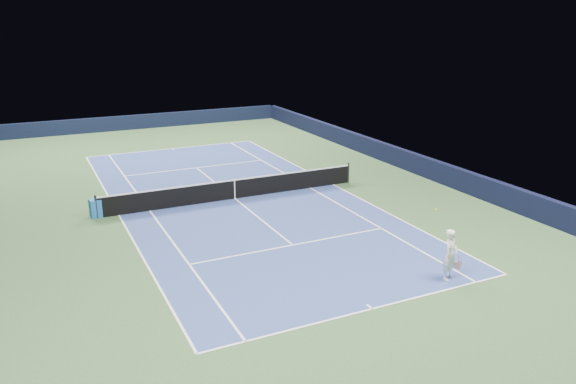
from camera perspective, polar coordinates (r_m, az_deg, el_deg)
name	(u,v)px	position (r m, az deg, el deg)	size (l,w,h in m)	color
ground	(235,199)	(27.31, -5.42, -0.68)	(40.00, 40.00, 0.00)	#33522C
wall_far	(146,121)	(45.80, -14.18, 6.99)	(22.00, 0.35, 1.10)	black
wall_right	(416,163)	(32.33, 12.86, 2.84)	(0.35, 40.00, 1.10)	black
court_surface	(235,199)	(27.31, -5.42, -0.68)	(10.97, 23.77, 0.01)	navy
baseline_far	(173,149)	(38.31, -11.65, 4.35)	(10.97, 0.08, 0.00)	white
baseline_near	(372,309)	(17.51, 8.56, -11.66)	(10.97, 0.08, 0.00)	white
sideline_doubles_right	(333,184)	(29.54, 4.60, 0.77)	(0.08, 23.77, 0.00)	white
sideline_doubles_left	(119,215)	(26.06, -16.80, -2.26)	(0.08, 23.77, 0.00)	white
sideline_singles_right	(310,188)	(28.90, 2.25, 0.43)	(0.08, 23.77, 0.00)	white
sideline_singles_left	(150,211)	(26.27, -13.86, -1.86)	(0.08, 23.77, 0.00)	white
service_line_far	(196,168)	(33.15, -9.28, 2.45)	(8.23, 0.08, 0.00)	white
service_line_near	(293,245)	(21.78, 0.49, -5.41)	(8.23, 0.08, 0.00)	white
center_service_line	(235,199)	(27.31, -5.42, -0.66)	(0.08, 12.80, 0.00)	white
center_mark_far	(173,149)	(38.16, -11.59, 4.30)	(0.08, 0.30, 0.00)	white
center_mark_near	(370,307)	(17.62, 8.28, -11.45)	(0.08, 0.30, 0.00)	white
tennis_net	(235,189)	(27.16, -5.45, 0.33)	(12.90, 0.10, 1.07)	black
sponsor_cube	(96,208)	(26.00, -18.92, -1.57)	(0.61, 0.52, 0.82)	blue
tennis_player	(451,255)	(19.53, 16.19, -6.13)	(0.85, 1.35, 2.17)	white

